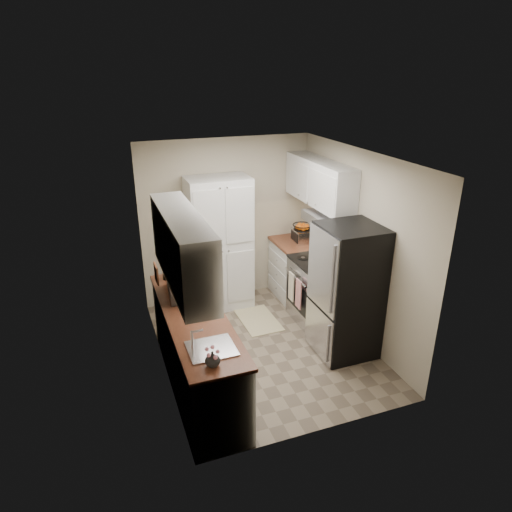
{
  "coord_description": "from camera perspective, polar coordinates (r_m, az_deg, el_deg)",
  "views": [
    {
      "loc": [
        -1.86,
        -4.76,
        3.43
      ],
      "look_at": [
        -0.06,
        0.15,
        1.25
      ],
      "focal_mm": 32.0,
      "sensor_mm": 36.0,
      "label": 1
    }
  ],
  "objects": [
    {
      "name": "refrigerator",
      "position": [
        5.78,
        11.29,
        -4.33
      ],
      "size": [
        0.7,
        0.72,
        1.7
      ],
      "primitive_type": "cube",
      "color": "#B7B7BC",
      "rests_on": "ground"
    },
    {
      "name": "cutting_board",
      "position": [
        6.01,
        -9.37,
        -1.0
      ],
      "size": [
        0.05,
        0.21,
        0.26
      ],
      "primitive_type": "cube",
      "rotation": [
        0.0,
        0.0,
        -0.17
      ],
      "color": "#529739",
      "rests_on": "countertop_left"
    },
    {
      "name": "toaster_oven",
      "position": [
        7.06,
        5.84,
        2.57
      ],
      "size": [
        0.29,
        0.35,
        0.2
      ],
      "primitive_type": "cube",
      "rotation": [
        0.0,
        0.0,
        -0.05
      ],
      "color": "silver",
      "rests_on": "countertop_right"
    },
    {
      "name": "electric_range",
      "position": [
        6.58,
        7.75,
        -4.24
      ],
      "size": [
        0.71,
        0.78,
        1.13
      ],
      "color": "#B7B7BC",
      "rests_on": "ground"
    },
    {
      "name": "base_cabinet_right",
      "position": [
        7.24,
        4.94,
        -1.82
      ],
      "size": [
        0.6,
        0.8,
        0.88
      ],
      "primitive_type": "cube",
      "color": "silver",
      "rests_on": "ground"
    },
    {
      "name": "kitchen_mat",
      "position": [
        6.71,
        0.31,
        -8.01
      ],
      "size": [
        0.51,
        0.81,
        0.01
      ],
      "primitive_type": "cube",
      "rotation": [
        0.0,
        0.0,
        0.02
      ],
      "color": "beige",
      "rests_on": "ground"
    },
    {
      "name": "fruit_basket",
      "position": [
        7.0,
        5.83,
        3.8
      ],
      "size": [
        0.39,
        0.39,
        0.13
      ],
      "primitive_type": null,
      "rotation": [
        0.0,
        0.0,
        0.41
      ],
      "color": "orange",
      "rests_on": "toaster_oven"
    },
    {
      "name": "pantry_cabinet",
      "position": [
        6.75,
        -4.57,
        1.48
      ],
      "size": [
        0.9,
        0.55,
        2.0
      ],
      "primitive_type": "cube",
      "color": "silver",
      "rests_on": "ground"
    },
    {
      "name": "room_shell",
      "position": [
        5.4,
        0.96,
        3.16
      ],
      "size": [
        2.64,
        3.24,
        2.52
      ],
      "color": "beige",
      "rests_on": "ground"
    },
    {
      "name": "countertop_left",
      "position": [
        5.09,
        -7.71,
        -7.38
      ],
      "size": [
        0.63,
        2.33,
        0.04
      ],
      "primitive_type": "cube",
      "color": "brown",
      "rests_on": "base_cabinet_left"
    },
    {
      "name": "base_cabinet_left",
      "position": [
        5.33,
        -7.45,
        -11.67
      ],
      "size": [
        0.6,
        2.3,
        0.88
      ],
      "primitive_type": "cube",
      "color": "silver",
      "rests_on": "ground"
    },
    {
      "name": "countertop_right",
      "position": [
        7.06,
        5.06,
        1.58
      ],
      "size": [
        0.63,
        0.83,
        0.04
      ],
      "primitive_type": "cube",
      "color": "brown",
      "rests_on": "base_cabinet_right"
    },
    {
      "name": "microwave",
      "position": [
        5.45,
        -8.77,
        -3.08
      ],
      "size": [
        0.46,
        0.64,
        0.34
      ],
      "primitive_type": "imported",
      "rotation": [
        0.0,
        0.0,
        1.49
      ],
      "color": "#B9B9BE",
      "rests_on": "countertop_left"
    },
    {
      "name": "wine_bottle",
      "position": [
        5.86,
        -11.26,
        -1.32
      ],
      "size": [
        0.09,
        0.09,
        0.34
      ],
      "primitive_type": "cylinder",
      "color": "black",
      "rests_on": "countertop_left"
    },
    {
      "name": "flower_vase",
      "position": [
        4.22,
        -5.45,
        -12.68
      ],
      "size": [
        0.17,
        0.17,
        0.15
      ],
      "primitive_type": "imported",
      "rotation": [
        0.0,
        0.0,
        -0.19
      ],
      "color": "silver",
      "rests_on": "countertop_left"
    },
    {
      "name": "ground",
      "position": [
        6.15,
        0.99,
        -11.22
      ],
      "size": [
        3.2,
        3.2,
        0.0
      ],
      "primitive_type": "plane",
      "color": "#7A6B56",
      "rests_on": "ground"
    }
  ]
}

